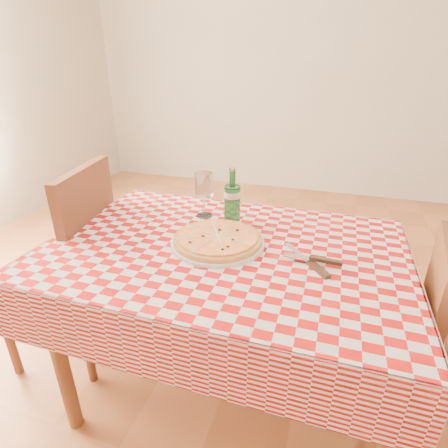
{
  "coord_description": "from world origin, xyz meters",
  "views": [
    {
      "loc": [
        0.35,
        -1.08,
        1.37
      ],
      "look_at": [
        -0.02,
        0.06,
        0.82
      ],
      "focal_mm": 28.0,
      "sensor_mm": 36.0,
      "label": 1
    }
  ],
  "objects_px": {
    "pizza_plate": "(218,239)",
    "wine_glass": "(204,195)",
    "chair_far": "(73,256)",
    "water_bottle": "(232,197)",
    "dining_table": "(224,269)"
  },
  "relations": [
    {
      "from": "chair_far",
      "to": "wine_glass",
      "type": "bearing_deg",
      "value": -172.14
    },
    {
      "from": "pizza_plate",
      "to": "wine_glass",
      "type": "bearing_deg",
      "value": 121.19
    },
    {
      "from": "dining_table",
      "to": "water_bottle",
      "type": "relative_size",
      "value": 4.89
    },
    {
      "from": "dining_table",
      "to": "pizza_plate",
      "type": "relative_size",
      "value": 3.44
    },
    {
      "from": "chair_far",
      "to": "water_bottle",
      "type": "height_order",
      "value": "water_bottle"
    },
    {
      "from": "chair_far",
      "to": "wine_glass",
      "type": "relative_size",
      "value": 5.02
    },
    {
      "from": "water_bottle",
      "to": "wine_glass",
      "type": "bearing_deg",
      "value": 159.85
    },
    {
      "from": "dining_table",
      "to": "water_bottle",
      "type": "xyz_separation_m",
      "value": [
        -0.03,
        0.19,
        0.22
      ]
    },
    {
      "from": "dining_table",
      "to": "water_bottle",
      "type": "bearing_deg",
      "value": 97.97
    },
    {
      "from": "dining_table",
      "to": "chair_far",
      "type": "distance_m",
      "value": 0.75
    },
    {
      "from": "pizza_plate",
      "to": "wine_glass",
      "type": "xyz_separation_m",
      "value": [
        -0.14,
        0.23,
        0.08
      ]
    },
    {
      "from": "water_bottle",
      "to": "dining_table",
      "type": "bearing_deg",
      "value": -82.03
    },
    {
      "from": "wine_glass",
      "to": "chair_far",
      "type": "bearing_deg",
      "value": -160.77
    },
    {
      "from": "dining_table",
      "to": "chair_far",
      "type": "height_order",
      "value": "chair_far"
    },
    {
      "from": "dining_table",
      "to": "wine_glass",
      "type": "distance_m",
      "value": 0.35
    }
  ]
}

